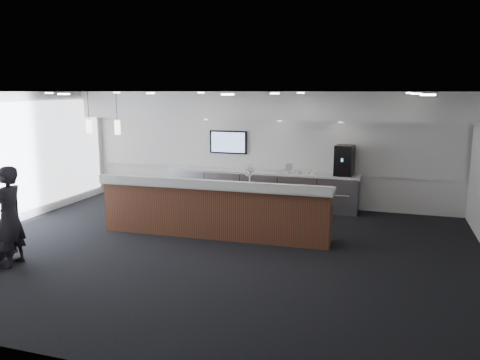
% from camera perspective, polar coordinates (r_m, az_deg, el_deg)
% --- Properties ---
extents(ground, '(10.00, 10.00, 0.00)m').
position_cam_1_polar(ground, '(9.12, -3.44, -8.51)').
color(ground, black).
rests_on(ground, ground).
extents(ceiling, '(10.00, 8.00, 0.02)m').
position_cam_1_polar(ceiling, '(8.61, -3.67, 10.70)').
color(ceiling, black).
rests_on(ceiling, back_wall).
extents(back_wall, '(10.00, 0.02, 3.00)m').
position_cam_1_polar(back_wall, '(12.51, 3.06, 3.84)').
color(back_wall, silver).
rests_on(back_wall, ground).
extents(soffit_bulkhead, '(10.00, 0.90, 0.70)m').
position_cam_1_polar(soffit_bulkhead, '(11.99, 2.57, 9.06)').
color(soffit_bulkhead, silver).
rests_on(soffit_bulkhead, back_wall).
extents(alcove_panel, '(9.80, 0.06, 1.40)m').
position_cam_1_polar(alcove_panel, '(12.47, 3.03, 4.28)').
color(alcove_panel, silver).
rests_on(alcove_panel, back_wall).
extents(back_credenza, '(5.06, 0.66, 0.95)m').
position_cam_1_polar(back_credenza, '(12.33, 2.59, -1.07)').
color(back_credenza, gray).
rests_on(back_credenza, ground).
extents(wall_tv, '(1.05, 0.08, 0.62)m').
position_cam_1_polar(wall_tv, '(12.69, -1.43, 4.63)').
color(wall_tv, black).
rests_on(wall_tv, back_wall).
extents(pendant_left, '(0.12, 0.12, 0.30)m').
position_cam_1_polar(pendant_left, '(10.43, -14.45, 6.27)').
color(pendant_left, '#FFF3C6').
rests_on(pendant_left, ceiling).
extents(pendant_right, '(0.12, 0.12, 0.30)m').
position_cam_1_polar(pendant_right, '(10.82, -17.62, 6.26)').
color(pendant_right, '#FFF3C6').
rests_on(pendant_right, ceiling).
extents(ceiling_can_lights, '(7.00, 5.00, 0.02)m').
position_cam_1_polar(ceiling_can_lights, '(8.61, -3.67, 10.50)').
color(ceiling_can_lights, white).
rests_on(ceiling_can_lights, ceiling).
extents(service_counter, '(4.94, 0.96, 1.49)m').
position_cam_1_polar(service_counter, '(9.85, -3.08, -3.53)').
color(service_counter, '#4B2819').
rests_on(service_counter, ground).
extents(coffee_machine, '(0.48, 0.59, 0.75)m').
position_cam_1_polar(coffee_machine, '(11.84, 12.62, 2.34)').
color(coffee_machine, black).
rests_on(coffee_machine, back_credenza).
extents(info_sign_left, '(0.15, 0.03, 0.21)m').
position_cam_1_polar(info_sign_left, '(12.19, 1.29, 1.55)').
color(info_sign_left, silver).
rests_on(info_sign_left, back_credenza).
extents(info_sign_right, '(0.18, 0.08, 0.25)m').
position_cam_1_polar(info_sign_right, '(11.98, 5.98, 1.43)').
color(info_sign_right, silver).
rests_on(info_sign_right, back_credenza).
extents(lounge_guest, '(0.49, 0.69, 1.76)m').
position_cam_1_polar(lounge_guest, '(9.02, -26.32, -4.02)').
color(lounge_guest, black).
rests_on(lounge_guest, ground).
extents(cup_0, '(0.09, 0.09, 0.09)m').
position_cam_1_polar(cup_0, '(11.88, 9.06, 0.88)').
color(cup_0, white).
rests_on(cup_0, back_credenza).
extents(cup_1, '(0.13, 0.13, 0.09)m').
position_cam_1_polar(cup_1, '(11.90, 8.39, 0.92)').
color(cup_1, white).
rests_on(cup_1, back_credenza).
extents(cup_2, '(0.11, 0.11, 0.09)m').
position_cam_1_polar(cup_2, '(11.93, 7.73, 0.95)').
color(cup_2, white).
rests_on(cup_2, back_credenza).
extents(cup_3, '(0.12, 0.12, 0.09)m').
position_cam_1_polar(cup_3, '(11.95, 7.07, 0.99)').
color(cup_3, white).
rests_on(cup_3, back_credenza).
extents(cup_4, '(0.13, 0.13, 0.09)m').
position_cam_1_polar(cup_4, '(11.98, 6.41, 1.03)').
color(cup_4, white).
rests_on(cup_4, back_credenza).
extents(cup_5, '(0.10, 0.10, 0.09)m').
position_cam_1_polar(cup_5, '(12.00, 5.75, 1.06)').
color(cup_5, white).
rests_on(cup_5, back_credenza).
extents(cup_6, '(0.13, 0.13, 0.09)m').
position_cam_1_polar(cup_6, '(12.03, 5.10, 1.10)').
color(cup_6, white).
rests_on(cup_6, back_credenza).
extents(cup_7, '(0.11, 0.11, 0.09)m').
position_cam_1_polar(cup_7, '(12.06, 4.45, 1.13)').
color(cup_7, white).
rests_on(cup_7, back_credenza).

